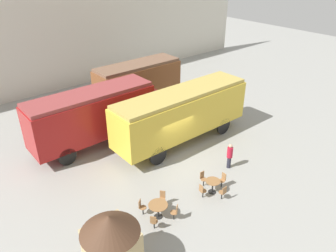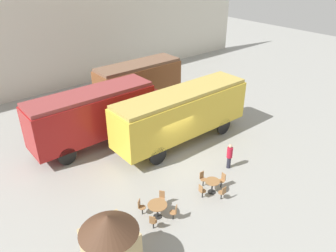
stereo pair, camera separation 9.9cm
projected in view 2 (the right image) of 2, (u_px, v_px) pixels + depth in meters
ground_plane at (176, 154)px, 21.17m from camera, size 80.00×80.00×0.00m
backdrop_wall at (65, 40)px, 29.53m from camera, size 44.00×0.15×9.00m
passenger_coach_wooden at (139, 79)px, 27.61m from camera, size 7.40×2.44×3.42m
streamlined_locomotive at (102, 111)px, 21.72m from camera, size 10.23×2.45×3.78m
passenger_coach_vintage at (182, 112)px, 21.62m from camera, size 9.86×2.51×3.68m
cafe_table_near at (157, 207)px, 15.93m from camera, size 0.96×0.96×0.77m
cafe_table_mid at (212, 184)px, 17.59m from camera, size 0.80×0.80×0.76m
cafe_chair_0 at (153, 221)px, 15.26m from camera, size 0.40×0.40×0.87m
cafe_chair_1 at (175, 212)px, 15.82m from camera, size 0.40×0.40×0.87m
cafe_chair_2 at (162, 197)px, 16.72m from camera, size 0.40×0.40×0.87m
cafe_chair_3 at (141, 206)px, 16.16m from camera, size 0.40×0.40×0.87m
cafe_chair_4 at (222, 179)px, 18.04m from camera, size 0.36×0.36×0.87m
cafe_chair_5 at (203, 178)px, 18.16m from camera, size 0.36×0.36×0.87m
cafe_chair_6 at (202, 190)px, 17.21m from camera, size 0.36×0.36×0.87m
cafe_chair_7 at (223, 192)px, 17.08m from camera, size 0.36×0.36×0.87m
visitor_person at (229, 155)px, 19.46m from camera, size 0.34×0.34×1.63m
ticket_kiosk at (110, 242)px, 12.71m from camera, size 2.34×2.34×3.00m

